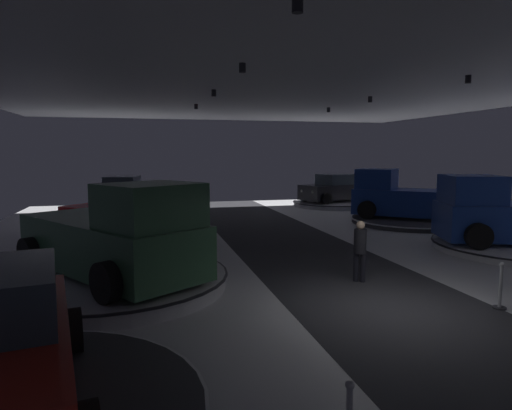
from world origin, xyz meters
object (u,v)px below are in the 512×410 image
Objects in this scene: display_platform_deep_left at (124,211)px; display_car_deep_left at (123,194)px; display_platform_mid_left at (111,281)px; pickup_truck_mid_left at (117,238)px; visitor_walking_near at (360,247)px; pickup_truck_mid_right at (512,216)px; display_platform_deep_right at (333,204)px; display_car_deep_right at (333,189)px; display_platform_far_right at (412,220)px; pickup_truck_far_right at (406,198)px; display_car_far_left at (120,209)px; display_platform_far_left at (120,233)px.

display_platform_deep_left is 0.94m from display_car_deep_left.
display_platform_mid_left is 1.14m from pickup_truck_mid_left.
visitor_walking_near is (6.40, -14.38, -0.24)m from display_car_deep_left.
display_platform_mid_left is 13.01m from pickup_truck_mid_right.
display_car_deep_left is 0.91× the size of display_platform_deep_right.
display_platform_far_right is (0.82, -7.30, -0.92)m from display_car_deep_right.
display_platform_mid_left is 1.24× the size of display_platform_deep_left.
display_platform_deep_left is 0.85× the size of pickup_truck_far_right.
display_car_deep_left reaches higher than display_car_far_left.
display_car_far_left is at bearing 48.19° from display_platform_far_left.
pickup_truck_mid_left reaches higher than visitor_walking_near.
display_car_far_left is at bearing -177.53° from pickup_truck_far_right.
pickup_truck_mid_right is 13.43m from display_platform_deep_right.
pickup_truck_far_right is 3.37× the size of visitor_walking_near.
visitor_walking_near is at bearing -111.37° from display_car_deep_right.
display_platform_mid_left is at bearing -150.55° from display_platform_far_right.
display_platform_far_left is at bearing -89.00° from display_platform_deep_left.
display_car_deep_left is at bearing -174.53° from display_car_deep_right.
pickup_truck_mid_left is 12.82m from pickup_truck_mid_right.
display_platform_deep_left is at bearing 90.98° from display_platform_mid_left.
display_car_deep_right is 7.40m from display_platform_far_right.
display_car_far_left reaches higher than visitor_walking_near.
pickup_truck_mid_right reaches higher than display_car_deep_left.
display_car_far_left is (-0.10, 7.04, 0.90)m from display_platform_mid_left.
display_platform_far_right is at bearing 50.13° from visitor_walking_near.
display_platform_far_right is (13.31, -6.10, -1.01)m from display_car_deep_left.
display_platform_mid_left reaches higher than display_platform_far_left.
display_platform_deep_left is (-0.11, 6.50, 0.02)m from display_platform_far_left.
display_platform_mid_left is 13.52m from display_platform_deep_left.
pickup_truck_far_right is at bearing 51.84° from visitor_walking_near.
pickup_truck_far_right is (0.58, -7.09, 0.12)m from display_car_deep_right.
pickup_truck_mid_left is 1.29× the size of display_car_far_left.
pickup_truck_mid_right reaches higher than display_car_deep_right.
pickup_truck_mid_left reaches higher than pickup_truck_mid_right.
display_platform_mid_left is 7.02m from display_platform_far_left.
display_car_deep_right reaches higher than display_platform_mid_left.
display_car_deep_left reaches higher than display_platform_mid_left.
pickup_truck_mid_left is at bearing -148.15° from pickup_truck_far_right.
display_platform_mid_left is 14.95m from pickup_truck_far_right.
pickup_truck_far_right is at bearing -24.38° from display_platform_deep_left.
display_platform_deep_left is 0.93× the size of display_platform_deep_right.
display_car_deep_left is (-0.24, 13.49, 0.94)m from display_platform_mid_left.
display_car_deep_left reaches higher than display_platform_deep_right.
display_platform_deep_right is at bearing 68.71° from visitor_walking_near.
visitor_walking_near is (-6.74, -2.19, -0.29)m from pickup_truck_mid_right.
visitor_walking_near is (5.98, -0.63, -0.39)m from pickup_truck_mid_left.
pickup_truck_mid_left is at bearing -87.67° from display_platform_far_left.
display_platform_mid_left is 15.02m from display_platform_far_right.
pickup_truck_mid_left is at bearing -128.93° from display_car_deep_right.
display_platform_deep_left is (-0.41, 13.78, -1.09)m from pickup_truck_mid_left.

